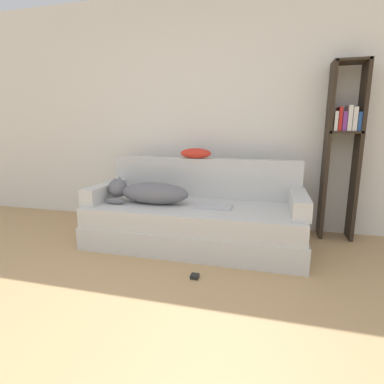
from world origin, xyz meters
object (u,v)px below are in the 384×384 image
(throw_pillow, at_px, (196,153))
(bookshelf, at_px, (343,143))
(dog, at_px, (148,192))
(power_adapter, at_px, (195,276))
(couch, at_px, (194,225))
(laptop, at_px, (213,206))

(throw_pillow, xyz_separation_m, bookshelf, (1.52, 0.23, 0.12))
(dog, height_order, power_adapter, dog)
(bookshelf, distance_m, power_adapter, 2.07)
(dog, height_order, throw_pillow, throw_pillow)
(couch, relative_size, dog, 2.46)
(laptop, xyz_separation_m, throw_pillow, (-0.29, 0.43, 0.48))
(throw_pillow, height_order, power_adapter, throw_pillow)
(throw_pillow, bearing_deg, laptop, -56.18)
(dog, bearing_deg, bookshelf, 19.06)
(couch, xyz_separation_m, laptop, (0.20, -0.06, 0.22))
(couch, relative_size, bookshelf, 1.17)
(dog, xyz_separation_m, bookshelf, (1.91, 0.66, 0.50))
(dog, distance_m, bookshelf, 2.08)
(laptop, bearing_deg, couch, 166.33)
(laptop, bearing_deg, power_adapter, -90.20)
(dog, height_order, bookshelf, bookshelf)
(dog, bearing_deg, couch, 6.96)
(couch, distance_m, laptop, 0.31)
(couch, distance_m, dog, 0.58)
(throw_pillow, distance_m, power_adapter, 1.43)
(bookshelf, bearing_deg, dog, -160.94)
(power_adapter, bearing_deg, couch, 104.67)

